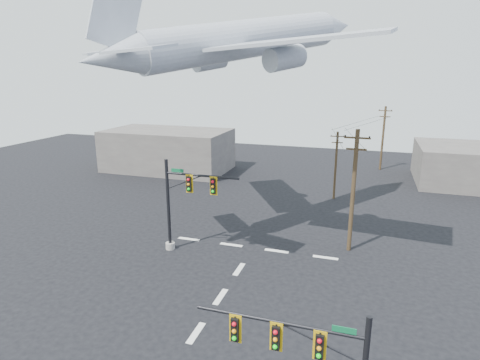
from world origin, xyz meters
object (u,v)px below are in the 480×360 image
(signal_mast_far, at_px, (182,204))
(airliner, at_px, (245,40))
(utility_pole_c, at_px, (383,137))
(utility_pole_b, at_px, (336,164))
(utility_pole_a, at_px, (353,189))

(signal_mast_far, xyz_separation_m, airliner, (3.61, 5.33, 12.79))
(airliner, bearing_deg, signal_mast_far, 178.32)
(utility_pole_c, xyz_separation_m, airliner, (-12.33, -29.81, 11.91))
(utility_pole_c, bearing_deg, airliner, -100.27)
(signal_mast_far, height_order, utility_pole_c, utility_pole_c)
(signal_mast_far, distance_m, airliner, 14.32)
(utility_pole_b, xyz_separation_m, utility_pole_c, (5.39, 16.80, 0.85))
(utility_pole_a, relative_size, utility_pole_b, 1.29)
(utility_pole_b, distance_m, airliner, 19.50)
(signal_mast_far, relative_size, utility_pole_b, 0.98)
(utility_pole_b, bearing_deg, airliner, -123.18)
(utility_pole_a, distance_m, utility_pole_c, 30.86)
(utility_pole_a, bearing_deg, utility_pole_b, 102.53)
(utility_pole_b, bearing_deg, signal_mast_far, -125.02)
(utility_pole_a, height_order, utility_pole_c, utility_pole_a)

